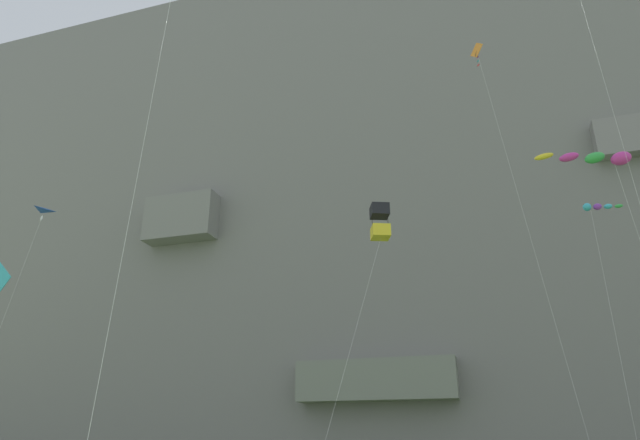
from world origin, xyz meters
The scene contains 6 objects.
cliff_face centered at (0.00, 70.59, 33.69)m, with size 180.00×30.16×67.43m.
kite_diamond_mid_center centered at (13.19, 32.20, 26.84)m, with size 3.33×5.01×29.45m.
kite_windsock_low_right centered at (18.32, 28.27, 16.90)m, with size 4.96×3.40×17.62m.
kite_delta_near_cliff centered at (-20.63, 29.86, 17.96)m, with size 1.54×4.82×18.87m.
kite_windsock_high_left centered at (19.08, 34.56, 16.44)m, with size 2.71×4.25×16.85m.
kite_box_high_center centered at (6.41, 27.47, 14.27)m, with size 3.01×6.65×15.30m.
Camera 1 is at (11.78, -1.62, 2.50)m, focal length 31.20 mm.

